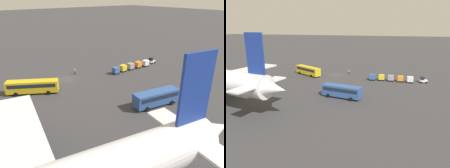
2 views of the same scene
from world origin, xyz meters
The scene contains 10 objects.
ground_plane centered at (0.00, 0.00, 0.00)m, with size 600.00×600.00×0.00m, color #38383A.
shuttle_bus_near centered at (10.44, 3.41, 1.94)m, with size 11.65×8.28×3.24m.
shuttle_bus_far centered at (-8.33, 25.62, 1.95)m, with size 10.75×4.73×3.27m.
baggage_tug centered at (-30.41, 4.03, 0.94)m, with size 2.56×1.93×2.10m.
worker_person centered at (-4.10, -2.44, 0.87)m, with size 0.38×0.38×1.74m.
cargo_cart_white centered at (-26.28, 5.15, 1.19)m, with size 2.11×1.81×2.06m.
cargo_cart_orange centered at (-23.19, 4.77, 1.19)m, with size 2.11×1.81×2.06m.
cargo_cart_grey centered at (-20.10, 4.66, 1.19)m, with size 2.11×1.81×2.06m.
cargo_cart_yellow centered at (-17.01, 4.59, 1.19)m, with size 2.11×1.81×2.06m.
cargo_cart_blue centered at (-13.92, 4.89, 1.19)m, with size 2.11×1.81×2.06m.
Camera 1 is at (24.77, 52.92, 22.39)m, focal length 35.00 mm.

